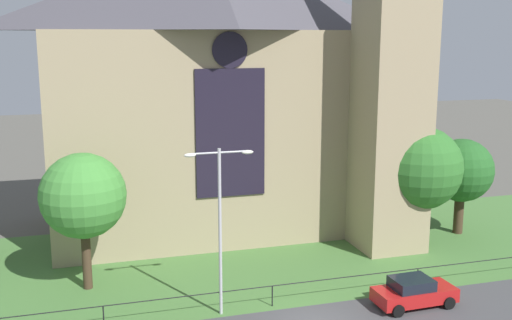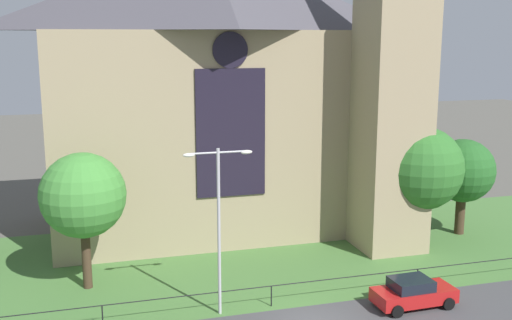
% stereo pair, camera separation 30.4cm
% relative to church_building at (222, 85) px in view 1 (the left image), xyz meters
% --- Properties ---
extents(ground, '(160.00, 160.00, 0.00)m').
position_rel_church_building_xyz_m(ground, '(0.49, -6.47, -10.27)').
color(ground, '#56544C').
extents(grass_verge, '(120.00, 20.00, 0.01)m').
position_rel_church_building_xyz_m(grass_verge, '(0.49, -8.47, -10.27)').
color(grass_verge, '#477538').
rests_on(grass_verge, ground).
extents(church_building, '(23.20, 16.20, 26.00)m').
position_rel_church_building_xyz_m(church_building, '(0.00, 0.00, 0.00)').
color(church_building, tan).
rests_on(church_building, ground).
extents(iron_railing, '(33.71, 0.07, 1.13)m').
position_rel_church_building_xyz_m(iron_railing, '(-0.77, -13.97, -9.29)').
color(iron_railing, black).
rests_on(iron_railing, ground).
extents(tree_left_near, '(4.61, 4.61, 7.57)m').
position_rel_church_building_xyz_m(tree_left_near, '(-9.79, -8.91, -5.04)').
color(tree_left_near, '#423021').
rests_on(tree_left_near, ground).
extents(tree_right_far, '(4.38, 4.38, 6.72)m').
position_rel_church_building_xyz_m(tree_right_far, '(15.48, -6.28, -5.79)').
color(tree_right_far, '#423021').
rests_on(tree_right_far, ground).
extents(tree_right_near, '(5.40, 5.40, 8.02)m').
position_rel_church_building_xyz_m(tree_right_near, '(11.12, -8.06, -5.01)').
color(tree_right_near, '#4C3823').
rests_on(tree_right_near, ground).
extents(streetlamp_near, '(3.37, 0.26, 8.40)m').
position_rel_church_building_xyz_m(streetlamp_near, '(-3.49, -14.07, -4.94)').
color(streetlamp_near, '#B2B2B7').
rests_on(streetlamp_near, ground).
extents(parked_car_red, '(4.25, 2.11, 1.51)m').
position_rel_church_building_xyz_m(parked_car_red, '(6.20, -15.98, -9.53)').
color(parked_car_red, '#B21919').
rests_on(parked_car_red, ground).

